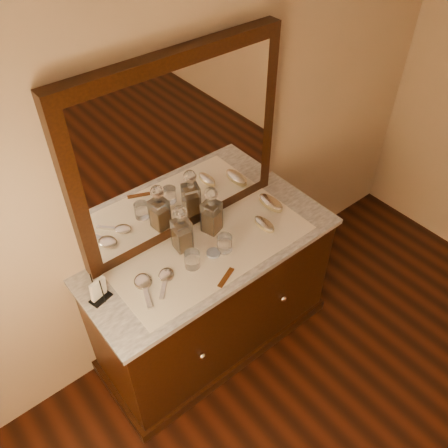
{
  "coord_description": "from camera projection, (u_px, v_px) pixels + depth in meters",
  "views": [
    {
      "loc": [
        -1.04,
        0.57,
        2.66
      ],
      "look_at": [
        0.0,
        1.85,
        1.1
      ],
      "focal_mm": 37.39,
      "sensor_mm": 36.0,
      "label": 1
    }
  ],
  "objects": [
    {
      "name": "dresser_cabinet",
      "position": [
        214.0,
        299.0,
        2.8
      ],
      "size": [
        1.4,
        0.55,
        0.82
      ],
      "primitive_type": "cube",
      "color": "black",
      "rests_on": "floor"
    },
    {
      "name": "dresser_plinth",
      "position": [
        214.0,
        333.0,
        3.06
      ],
      "size": [
        1.46,
        0.59,
        0.08
      ],
      "primitive_type": "cube",
      "color": "black",
      "rests_on": "floor"
    },
    {
      "name": "knob_left",
      "position": [
        202.0,
        356.0,
        2.48
      ],
      "size": [
        0.04,
        0.04,
        0.04
      ],
      "primitive_type": "sphere",
      "color": "silver",
      "rests_on": "dresser_cabinet"
    },
    {
      "name": "knob_right",
      "position": [
        283.0,
        299.0,
        2.75
      ],
      "size": [
        0.04,
        0.04,
        0.04
      ],
      "primitive_type": "sphere",
      "color": "silver",
      "rests_on": "dresser_cabinet"
    },
    {
      "name": "marble_top",
      "position": [
        212.0,
        250.0,
        2.51
      ],
      "size": [
        1.44,
        0.59,
        0.03
      ],
      "primitive_type": "cube",
      "color": "white",
      "rests_on": "dresser_cabinet"
    },
    {
      "name": "mirror_frame",
      "position": [
        180.0,
        150.0,
        2.3
      ],
      "size": [
        1.2,
        0.08,
        1.0
      ],
      "primitive_type": "cube",
      "color": "black",
      "rests_on": "marble_top"
    },
    {
      "name": "mirror_glass",
      "position": [
        184.0,
        153.0,
        2.28
      ],
      "size": [
        1.06,
        0.01,
        0.86
      ],
      "primitive_type": "cube",
      "color": "white",
      "rests_on": "marble_top"
    },
    {
      "name": "lace_runner",
      "position": [
        215.0,
        250.0,
        2.49
      ],
      "size": [
        1.1,
        0.45,
        0.0
      ],
      "primitive_type": "cube",
      "color": "white",
      "rests_on": "marble_top"
    },
    {
      "name": "pin_dish",
      "position": [
        213.0,
        253.0,
        2.46
      ],
      "size": [
        0.08,
        0.08,
        0.01
      ],
      "primitive_type": "cylinder",
      "rotation": [
        0.0,
        0.0,
        0.14
      ],
      "color": "white",
      "rests_on": "lace_runner"
    },
    {
      "name": "comb",
      "position": [
        226.0,
        277.0,
        2.34
      ],
      "size": [
        0.14,
        0.08,
        0.01
      ],
      "primitive_type": "cube",
      "rotation": [
        0.0,
        0.0,
        0.41
      ],
      "color": "brown",
      "rests_on": "lace_runner"
    },
    {
      "name": "napkin_rack",
      "position": [
        98.0,
        290.0,
        2.21
      ],
      "size": [
        0.12,
        0.09,
        0.16
      ],
      "color": "black",
      "rests_on": "marble_top"
    },
    {
      "name": "decanter_left",
      "position": [
        182.0,
        232.0,
        2.42
      ],
      "size": [
        0.1,
        0.1,
        0.29
      ],
      "color": "brown",
      "rests_on": "lace_runner"
    },
    {
      "name": "decanter_right",
      "position": [
        211.0,
        214.0,
        2.52
      ],
      "size": [
        0.11,
        0.11,
        0.3
      ],
      "color": "brown",
      "rests_on": "lace_runner"
    },
    {
      "name": "brush_near",
      "position": [
        264.0,
        224.0,
        2.6
      ],
      "size": [
        0.06,
        0.15,
        0.04
      ],
      "color": "tan",
      "rests_on": "lace_runner"
    },
    {
      "name": "brush_far",
      "position": [
        271.0,
        203.0,
        2.73
      ],
      "size": [
        0.08,
        0.18,
        0.05
      ],
      "color": "tan",
      "rests_on": "lace_runner"
    },
    {
      "name": "hand_mirror_outer",
      "position": [
        144.0,
        284.0,
        2.3
      ],
      "size": [
        0.13,
        0.23,
        0.02
      ],
      "color": "silver",
      "rests_on": "lace_runner"
    },
    {
      "name": "hand_mirror_inner",
      "position": [
        166.0,
        277.0,
        2.34
      ],
      "size": [
        0.17,
        0.18,
        0.02
      ],
      "color": "silver",
      "rests_on": "lace_runner"
    },
    {
      "name": "tumblers",
      "position": [
        209.0,
        251.0,
        2.41
      ],
      "size": [
        0.28,
        0.1,
        0.09
      ],
      "color": "white",
      "rests_on": "lace_runner"
    }
  ]
}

